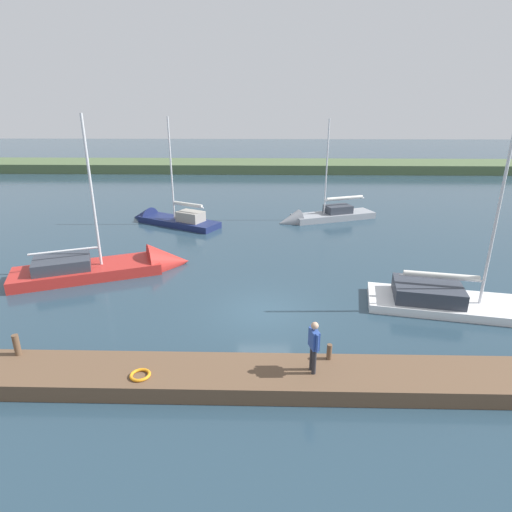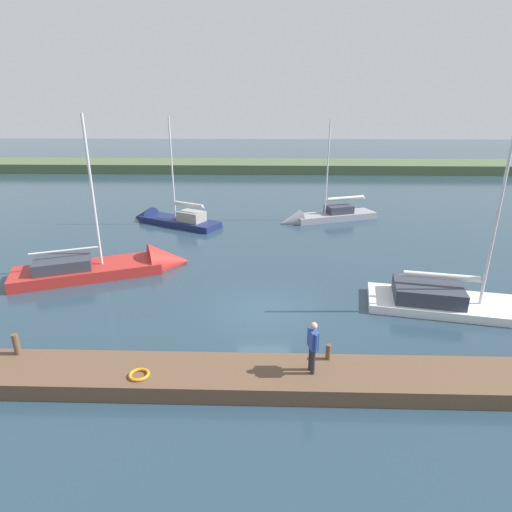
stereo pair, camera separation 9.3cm
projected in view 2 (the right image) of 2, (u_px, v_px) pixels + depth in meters
ground_plane at (264, 312)px, 18.33m from camera, size 200.00×200.00×0.00m
far_shoreline at (267, 170)px, 58.14m from camera, size 180.00×8.00×2.40m
dock_pier at (262, 378)px, 13.44m from camera, size 22.00×2.02×0.56m
mooring_post_near at (328, 352)px, 13.85m from camera, size 0.17×0.17×0.55m
mooring_post_far at (16, 344)px, 14.11m from camera, size 0.21×0.21×0.75m
life_ring_buoy at (139, 375)px, 13.05m from camera, size 0.66×0.66×0.10m
sailboat_far_left at (321, 219)px, 32.81m from camera, size 8.13×4.54×8.54m
sailboat_behind_pier at (168, 221)px, 32.18m from camera, size 7.89×5.51×8.81m
sailboat_outer_mooring at (504, 311)px, 18.13m from camera, size 9.93×4.44×9.50m
sailboat_far_right at (121, 268)px, 22.69m from camera, size 9.37×5.75×9.34m
person_on_dock at (313, 343)px, 12.93m from camera, size 0.32×0.65×1.77m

